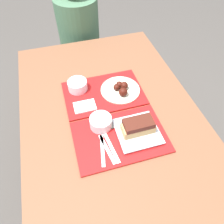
{
  "coord_description": "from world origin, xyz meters",
  "views": [
    {
      "loc": [
        -0.2,
        -0.71,
        1.68
      ],
      "look_at": [
        -0.0,
        -0.02,
        0.82
      ],
      "focal_mm": 35.0,
      "sensor_mm": 36.0,
      "label": 1
    }
  ],
  "objects_px": {
    "tray_far": "(104,93)",
    "bowl_coleslaw_near": "(101,122)",
    "bowl_coleslaw_far": "(77,85)",
    "person_seated_across": "(79,26)",
    "tray_near": "(120,137)",
    "wings_plate_far": "(121,89)",
    "brisket_sandwich_plate": "(138,129)"
  },
  "relations": [
    {
      "from": "bowl_coleslaw_far",
      "to": "wings_plate_far",
      "type": "bearing_deg",
      "value": -20.1
    },
    {
      "from": "bowl_coleslaw_near",
      "to": "bowl_coleslaw_far",
      "type": "distance_m",
      "value": 0.3
    },
    {
      "from": "bowl_coleslaw_far",
      "to": "person_seated_across",
      "type": "xyz_separation_m",
      "value": [
        0.14,
        0.73,
        -0.05
      ]
    },
    {
      "from": "bowl_coleslaw_far",
      "to": "person_seated_across",
      "type": "bearing_deg",
      "value": 79.13
    },
    {
      "from": "tray_near",
      "to": "wings_plate_far",
      "type": "height_order",
      "value": "wings_plate_far"
    },
    {
      "from": "bowl_coleslaw_near",
      "to": "bowl_coleslaw_far",
      "type": "relative_size",
      "value": 1.0
    },
    {
      "from": "person_seated_across",
      "to": "wings_plate_far",
      "type": "bearing_deg",
      "value": -83.38
    },
    {
      "from": "tray_near",
      "to": "person_seated_across",
      "type": "bearing_deg",
      "value": 89.65
    },
    {
      "from": "bowl_coleslaw_near",
      "to": "wings_plate_far",
      "type": "bearing_deg",
      "value": 50.59
    },
    {
      "from": "tray_near",
      "to": "bowl_coleslaw_far",
      "type": "distance_m",
      "value": 0.41
    },
    {
      "from": "bowl_coleslaw_near",
      "to": "wings_plate_far",
      "type": "relative_size",
      "value": 0.49
    },
    {
      "from": "tray_near",
      "to": "bowl_coleslaw_far",
      "type": "xyz_separation_m",
      "value": [
        -0.13,
        0.38,
        0.04
      ]
    },
    {
      "from": "tray_near",
      "to": "bowl_coleslaw_near",
      "type": "distance_m",
      "value": 0.12
    },
    {
      "from": "bowl_coleslaw_far",
      "to": "wings_plate_far",
      "type": "relative_size",
      "value": 0.49
    },
    {
      "from": "tray_far",
      "to": "bowl_coleslaw_far",
      "type": "relative_size",
      "value": 4.05
    },
    {
      "from": "bowl_coleslaw_far",
      "to": "wings_plate_far",
      "type": "height_order",
      "value": "same"
    },
    {
      "from": "person_seated_across",
      "to": "tray_far",
      "type": "bearing_deg",
      "value": -90.31
    },
    {
      "from": "wings_plate_far",
      "to": "tray_near",
      "type": "bearing_deg",
      "value": -108.75
    },
    {
      "from": "bowl_coleslaw_near",
      "to": "person_seated_across",
      "type": "height_order",
      "value": "person_seated_across"
    },
    {
      "from": "tray_near",
      "to": "brisket_sandwich_plate",
      "type": "bearing_deg",
      "value": -1.74
    },
    {
      "from": "tray_far",
      "to": "bowl_coleslaw_near",
      "type": "bearing_deg",
      "value": -108.05
    },
    {
      "from": "brisket_sandwich_plate",
      "to": "bowl_coleslaw_far",
      "type": "distance_m",
      "value": 0.45
    },
    {
      "from": "tray_far",
      "to": "wings_plate_far",
      "type": "relative_size",
      "value": 1.98
    },
    {
      "from": "bowl_coleslaw_far",
      "to": "tray_near",
      "type": "bearing_deg",
      "value": -70.88
    },
    {
      "from": "bowl_coleslaw_far",
      "to": "wings_plate_far",
      "type": "xyz_separation_m",
      "value": [
        0.23,
        -0.09,
        -0.02
      ]
    },
    {
      "from": "bowl_coleslaw_far",
      "to": "person_seated_across",
      "type": "distance_m",
      "value": 0.74
    },
    {
      "from": "brisket_sandwich_plate",
      "to": "bowl_coleslaw_far",
      "type": "height_order",
      "value": "brisket_sandwich_plate"
    },
    {
      "from": "tray_far",
      "to": "bowl_coleslaw_near",
      "type": "distance_m",
      "value": 0.24
    },
    {
      "from": "tray_far",
      "to": "person_seated_across",
      "type": "height_order",
      "value": "person_seated_across"
    },
    {
      "from": "tray_far",
      "to": "bowl_coleslaw_near",
      "type": "height_order",
      "value": "bowl_coleslaw_near"
    },
    {
      "from": "bowl_coleslaw_near",
      "to": "wings_plate_far",
      "type": "xyz_separation_m",
      "value": [
        0.17,
        0.21,
        -0.02
      ]
    },
    {
      "from": "tray_far",
      "to": "brisket_sandwich_plate",
      "type": "relative_size",
      "value": 2.19
    }
  ]
}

